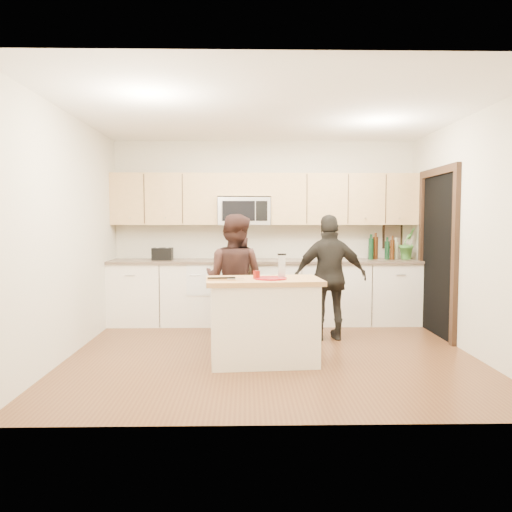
{
  "coord_description": "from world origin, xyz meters",
  "views": [
    {
      "loc": [
        -0.28,
        -5.57,
        1.5
      ],
      "look_at": [
        -0.16,
        0.35,
        1.09
      ],
      "focal_mm": 35.0,
      "sensor_mm": 36.0,
      "label": 1
    }
  ],
  "objects_px": {
    "woman_center": "(234,280)",
    "woman_left": "(235,279)",
    "toaster": "(163,254)",
    "island": "(263,320)",
    "woman_right": "(330,277)"
  },
  "relations": [
    {
      "from": "woman_center",
      "to": "woman_left",
      "type": "bearing_deg",
      "value": -68.11
    },
    {
      "from": "toaster",
      "to": "woman_left",
      "type": "distance_m",
      "value": 1.29
    },
    {
      "from": "island",
      "to": "toaster",
      "type": "height_order",
      "value": "toaster"
    },
    {
      "from": "woman_left",
      "to": "woman_right",
      "type": "height_order",
      "value": "woman_right"
    },
    {
      "from": "woman_left",
      "to": "woman_right",
      "type": "xyz_separation_m",
      "value": [
        1.2,
        -0.36,
        0.06
      ]
    },
    {
      "from": "island",
      "to": "toaster",
      "type": "bearing_deg",
      "value": 120.07
    },
    {
      "from": "toaster",
      "to": "woman_center",
      "type": "xyz_separation_m",
      "value": [
        1.07,
        -1.22,
        -0.24
      ]
    },
    {
      "from": "island",
      "to": "woman_left",
      "type": "xyz_separation_m",
      "value": [
        -0.33,
        1.38,
        0.28
      ]
    },
    {
      "from": "island",
      "to": "woman_left",
      "type": "height_order",
      "value": "woman_left"
    },
    {
      "from": "toaster",
      "to": "island",
      "type": "bearing_deg",
      "value": -55.39
    },
    {
      "from": "toaster",
      "to": "woman_left",
      "type": "relative_size",
      "value": 0.2
    },
    {
      "from": "woman_left",
      "to": "woman_right",
      "type": "relative_size",
      "value": 0.92
    },
    {
      "from": "woman_center",
      "to": "woman_right",
      "type": "relative_size",
      "value": 1.0
    },
    {
      "from": "woman_left",
      "to": "island",
      "type": "bearing_deg",
      "value": 106.17
    },
    {
      "from": "woman_left",
      "to": "woman_right",
      "type": "bearing_deg",
      "value": 166.33
    }
  ]
}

